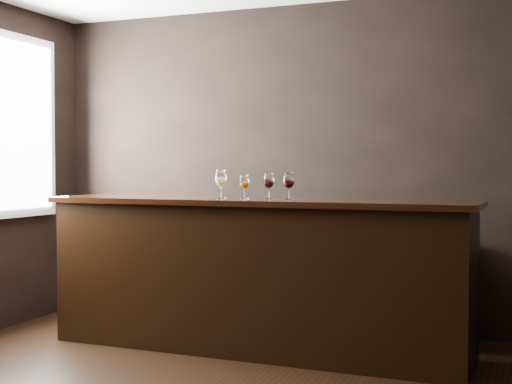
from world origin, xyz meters
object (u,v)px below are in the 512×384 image
(glass_red_a, at_px, (269,181))
(glass_amber, at_px, (244,182))
(bar_counter, at_px, (257,277))
(glass_red_b, at_px, (289,181))
(glass_white, at_px, (221,179))
(back_bar_shelf, at_px, (336,287))

(glass_red_a, bearing_deg, glass_amber, -164.91)
(bar_counter, distance_m, glass_red_b, 0.78)
(glass_white, bearing_deg, glass_red_a, 7.02)
(back_bar_shelf, xyz_separation_m, glass_red_a, (-0.34, -0.68, 0.89))
(back_bar_shelf, relative_size, glass_amber, 12.02)
(bar_counter, distance_m, back_bar_shelf, 0.84)
(bar_counter, distance_m, glass_amber, 0.72)
(bar_counter, bearing_deg, glass_red_a, 19.55)
(glass_amber, bearing_deg, glass_red_a, 15.09)
(back_bar_shelf, xyz_separation_m, glass_white, (-0.71, -0.73, 0.91))
(glass_amber, relative_size, glass_red_a, 0.93)
(back_bar_shelf, bearing_deg, glass_white, -134.36)
(bar_counter, distance_m, glass_red_a, 0.73)
(glass_amber, distance_m, glass_red_b, 0.36)
(back_bar_shelf, bearing_deg, bar_counter, -120.86)
(glass_red_a, bearing_deg, glass_white, -172.98)
(back_bar_shelf, relative_size, glass_red_a, 11.18)
(bar_counter, height_order, glass_red_b, glass_red_b)
(bar_counter, height_order, glass_white, glass_white)
(bar_counter, relative_size, glass_amber, 17.49)
(glass_red_a, xyz_separation_m, glass_red_b, (0.18, -0.06, 0.00))
(glass_red_b, bearing_deg, back_bar_shelf, 77.90)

